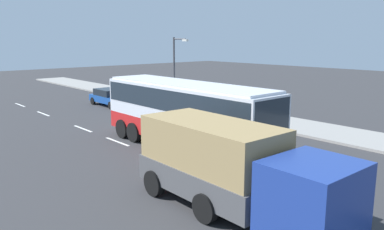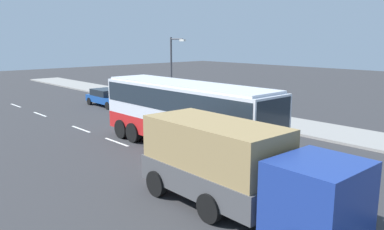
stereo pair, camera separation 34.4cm
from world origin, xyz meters
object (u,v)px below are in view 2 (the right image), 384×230
at_px(car_blue_saloon, 107,97).
at_px(street_lamp, 173,66).
at_px(pedestrian_near_curb, 262,107).
at_px(coach_bus, 185,109).
at_px(cargo_truck, 237,167).

height_order(car_blue_saloon, street_lamp, street_lamp).
bearing_deg(pedestrian_near_curb, coach_bus, -113.85).
relative_size(cargo_truck, pedestrian_near_curb, 4.73).
distance_m(coach_bus, pedestrian_near_curb, 8.45).
bearing_deg(coach_bus, pedestrian_near_curb, 99.56).
bearing_deg(street_lamp, coach_bus, -36.82).
relative_size(pedestrian_near_curb, street_lamp, 0.29).
relative_size(coach_bus, car_blue_saloon, 2.44).
bearing_deg(pedestrian_near_curb, cargo_truck, -89.29).
distance_m(pedestrian_near_curb, street_lamp, 9.05).
height_order(coach_bus, car_blue_saloon, coach_bus).
height_order(cargo_truck, car_blue_saloon, cargo_truck).
xyz_separation_m(pedestrian_near_curb, street_lamp, (-8.70, -0.72, 2.39)).
xyz_separation_m(car_blue_saloon, street_lamp, (4.65, 3.60, 2.73)).
bearing_deg(street_lamp, pedestrian_near_curb, 4.70).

